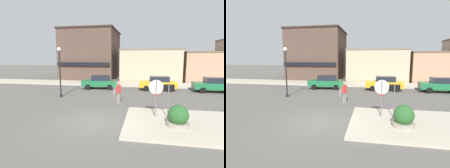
{
  "view_description": "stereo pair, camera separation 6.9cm",
  "coord_description": "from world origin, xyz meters",
  "views": [
    {
      "loc": [
        2.67,
        -8.87,
        3.46
      ],
      "look_at": [
        0.17,
        4.5,
        1.5
      ],
      "focal_mm": 28.0,
      "sensor_mm": 36.0,
      "label": 1
    },
    {
      "loc": [
        2.74,
        -8.86,
        3.46
      ],
      "look_at": [
        0.17,
        4.5,
        1.5
      ],
      "focal_mm": 28.0,
      "sensor_mm": 36.0,
      "label": 2
    }
  ],
  "objects": [
    {
      "name": "lamp_post",
      "position": [
        -4.84,
        5.74,
        2.96
      ],
      "size": [
        0.36,
        0.36,
        4.54
      ],
      "color": "black",
      "rests_on": "ground"
    },
    {
      "name": "building_storefront_left_mid",
      "position": [
        10.95,
        20.36,
        2.26
      ],
      "size": [
        5.26,
        6.88,
        4.52
      ],
      "color": "tan",
      "rests_on": "ground"
    },
    {
      "name": "one_way_sign",
      "position": [
        4.03,
        1.14,
        1.33
      ],
      "size": [
        0.6,
        0.06,
        2.1
      ],
      "color": "slate",
      "rests_on": "ground"
    },
    {
      "name": "stop_sign",
      "position": [
        3.34,
        1.24,
        1.52
      ],
      "size": [
        0.82,
        0.07,
        2.3
      ],
      "color": "slate",
      "rests_on": "ground"
    },
    {
      "name": "building_storefront_left_near",
      "position": [
        3.46,
        19.74,
        2.47
      ],
      "size": [
        9.14,
        5.94,
        4.92
      ],
      "color": "tan",
      "rests_on": "ground"
    },
    {
      "name": "parked_car_second",
      "position": [
        4.16,
        10.92,
        0.81
      ],
      "size": [
        4.02,
        1.91,
        1.56
      ],
      "color": "gold",
      "rests_on": "ground"
    },
    {
      "name": "ground_plane",
      "position": [
        0.0,
        0.0,
        0.0
      ],
      "size": [
        160.0,
        160.0,
        0.0
      ],
      "primitive_type": "plane",
      "color": "#5B5954"
    },
    {
      "name": "parked_car_third",
      "position": [
        9.83,
        10.75,
        0.81
      ],
      "size": [
        4.03,
        1.93,
        1.56
      ],
      "color": "#1E6B3D",
      "rests_on": "ground"
    },
    {
      "name": "pedestrian_crossing_far",
      "position": [
        0.71,
        4.43,
        0.87
      ],
      "size": [
        0.39,
        0.5,
        1.61
      ],
      "color": "gray",
      "rests_on": "ground"
    },
    {
      "name": "pedestrian_crossing_near",
      "position": [
        -0.01,
        6.62,
        0.87
      ],
      "size": [
        0.42,
        0.48,
        1.61
      ],
      "color": "gray",
      "rests_on": "ground"
    },
    {
      "name": "sidewalk_corner",
      "position": [
        4.87,
        0.49,
        0.07
      ],
      "size": [
        6.4,
        4.8,
        0.15
      ],
      "primitive_type": "cube",
      "color": "#B7AD99",
      "rests_on": "ground"
    },
    {
      "name": "kerb_far",
      "position": [
        0.0,
        14.48,
        0.07
      ],
      "size": [
        80.0,
        4.0,
        0.15
      ],
      "primitive_type": "cube",
      "color": "#B7AD99",
      "rests_on": "ground"
    },
    {
      "name": "building_corner_shop",
      "position": [
        -6.5,
        20.94,
        4.16
      ],
      "size": [
        8.9,
        9.42,
        8.3
      ],
      "color": "brown",
      "rests_on": "ground"
    },
    {
      "name": "parked_car_nearest",
      "position": [
        -2.43,
        10.73,
        0.81
      ],
      "size": [
        4.17,
        2.22,
        1.56
      ],
      "color": "#1E6B3D",
      "rests_on": "ground"
    },
    {
      "name": "planter",
      "position": [
        4.36,
        -0.12,
        0.56
      ],
      "size": [
        1.1,
        1.1,
        1.23
      ],
      "color": "gray",
      "rests_on": "ground"
    }
  ]
}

